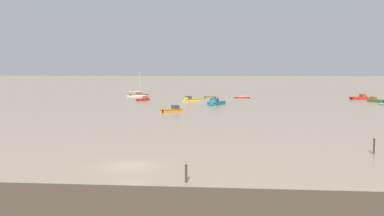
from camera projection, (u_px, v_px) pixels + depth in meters
ground_plane at (131, 166)px, 36.60m from camera, size 800.00×800.00×0.00m
sailboat_moored_0 at (138, 96)px, 123.41m from camera, size 7.02×5.11×7.66m
motorboat_moored_0 at (145, 100)px, 109.20m from camera, size 3.55×4.51×1.66m
rowboat_moored_1 at (242, 97)px, 118.46m from camera, size 4.56×1.66×0.71m
rowboat_moored_2 at (210, 98)px, 117.11m from camera, size 3.78×1.54×0.58m
motorboat_moored_1 at (215, 104)px, 95.24m from camera, size 4.45×6.62×2.39m
motorboat_moored_2 at (374, 101)px, 104.74m from camera, size 3.94×5.30×1.93m
motorboat_moored_3 at (189, 100)px, 106.21m from camera, size 5.18×4.78×1.99m
motorboat_moored_5 at (362, 98)px, 113.18m from camera, size 5.82×3.61×2.09m
motorboat_moored_6 at (174, 110)px, 81.04m from camera, size 4.55×4.83×1.88m
mooring_post_near at (374, 146)px, 41.41m from camera, size 0.22×0.22×1.88m
mooring_post_right at (186, 173)px, 31.16m from camera, size 0.22×0.22×1.66m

